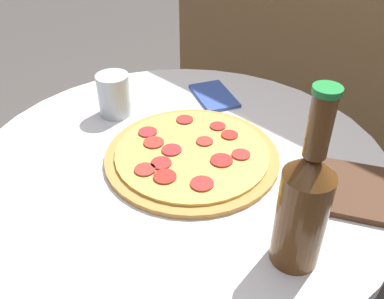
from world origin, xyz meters
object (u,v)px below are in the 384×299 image
at_px(pizza, 192,155).
at_px(pizza_paddle, 364,192).
at_px(beer_bottle, 304,204).
at_px(drinking_glass, 114,95).

bearing_deg(pizza, pizza_paddle, 26.21).
height_order(beer_bottle, pizza_paddle, beer_bottle).
xyz_separation_m(pizza, pizza_paddle, (0.28, 0.14, -0.00)).
bearing_deg(pizza_paddle, beer_bottle, -120.07).
bearing_deg(pizza_paddle, drinking_glass, 167.10).
xyz_separation_m(pizza_paddle, drinking_glass, (-0.52, -0.14, 0.04)).
height_order(pizza, beer_bottle, beer_bottle).
distance_m(beer_bottle, drinking_glass, 0.52).
relative_size(beer_bottle, pizza_paddle, 0.98).
xyz_separation_m(pizza, drinking_glass, (-0.24, -0.01, 0.04)).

